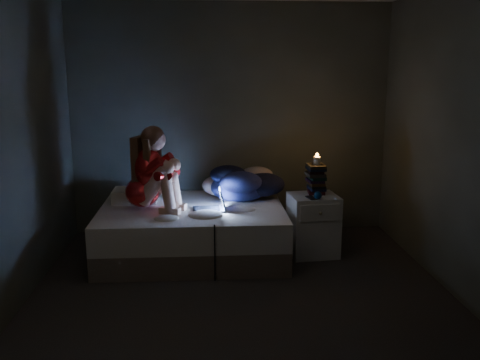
{
  "coord_description": "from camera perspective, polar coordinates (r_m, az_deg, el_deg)",
  "views": [
    {
      "loc": [
        -0.29,
        -4.07,
        1.93
      ],
      "look_at": [
        0.05,
        1.0,
        0.8
      ],
      "focal_mm": 39.27,
      "sensor_mm": 36.0,
      "label": 1
    }
  ],
  "objects": [
    {
      "name": "floor",
      "position": [
        4.52,
        0.21,
        -12.89
      ],
      "size": [
        3.6,
        3.8,
        0.02
      ],
      "primitive_type": "cube",
      "color": "black",
      "rests_on": "ground"
    },
    {
      "name": "wall_back",
      "position": [
        6.02,
        -1.05,
        6.52
      ],
      "size": [
        3.6,
        0.02,
        2.6
      ],
      "primitive_type": "cube",
      "color": "#34382F",
      "rests_on": "ground"
    },
    {
      "name": "wall_front",
      "position": [
        2.27,
        3.61,
        -3.57
      ],
      "size": [
        3.6,
        0.02,
        2.6
      ],
      "primitive_type": "cube",
      "color": "#34382F",
      "rests_on": "ground"
    },
    {
      "name": "wall_left",
      "position": [
        4.39,
        -24.1,
        3.21
      ],
      "size": [
        0.02,
        3.8,
        2.6
      ],
      "primitive_type": "cube",
      "color": "#34382F",
      "rests_on": "ground"
    },
    {
      "name": "wall_right",
      "position": [
        4.62,
        23.28,
        3.69
      ],
      "size": [
        0.02,
        3.8,
        2.6
      ],
      "primitive_type": "cube",
      "color": "#34382F",
      "rests_on": "ground"
    },
    {
      "name": "bed",
      "position": [
        5.44,
        -5.17,
        -5.47
      ],
      "size": [
        1.85,
        1.38,
        0.51
      ],
      "primitive_type": null,
      "color": "beige",
      "rests_on": "ground"
    },
    {
      "name": "pillow",
      "position": [
        5.64,
        -11.29,
        -1.63
      ],
      "size": [
        0.46,
        0.32,
        0.13
      ],
      "primitive_type": "cube",
      "color": "silver",
      "rests_on": "bed"
    },
    {
      "name": "woman",
      "position": [
        5.24,
        -10.64,
        1.33
      ],
      "size": [
        0.61,
        0.5,
        0.85
      ],
      "primitive_type": null,
      "rotation": [
        0.0,
        0.0,
        -0.34
      ],
      "color": "maroon",
      "rests_on": "bed"
    },
    {
      "name": "laptop",
      "position": [
        5.19,
        -3.45,
        -2.09
      ],
      "size": [
        0.33,
        0.23,
        0.23
      ],
      "primitive_type": null,
      "rotation": [
        0.0,
        0.0,
        0.02
      ],
      "color": "black",
      "rests_on": "bed"
    },
    {
      "name": "clothes_pile",
      "position": [
        5.6,
        -0.11,
        -0.16
      ],
      "size": [
        0.76,
        0.67,
        0.38
      ],
      "primitive_type": null,
      "rotation": [
        0.0,
        0.0,
        -0.29
      ],
      "color": "navy",
      "rests_on": "bed"
    },
    {
      "name": "nightstand",
      "position": [
        5.44,
        7.93,
        -4.86
      ],
      "size": [
        0.51,
        0.46,
        0.63
      ],
      "primitive_type": "cube",
      "rotation": [
        0.0,
        0.0,
        0.1
      ],
      "color": "silver",
      "rests_on": "ground"
    },
    {
      "name": "book_stack",
      "position": [
        5.42,
        8.29,
        0.09
      ],
      "size": [
        0.19,
        0.25,
        0.29
      ],
      "primitive_type": null,
      "color": "black",
      "rests_on": "nightstand"
    },
    {
      "name": "candle",
      "position": [
        5.38,
        8.36,
        2.03
      ],
      "size": [
        0.07,
        0.07,
        0.08
      ],
      "primitive_type": "cylinder",
      "color": "beige",
      "rests_on": "book_stack"
    },
    {
      "name": "phone",
      "position": [
        5.24,
        7.61,
        -1.91
      ],
      "size": [
        0.09,
        0.15,
        0.01
      ],
      "primitive_type": "cube",
      "rotation": [
        0.0,
        0.0,
        0.13
      ],
      "color": "black",
      "rests_on": "nightstand"
    },
    {
      "name": "blue_orb",
      "position": [
        5.19,
        8.28,
        -1.66
      ],
      "size": [
        0.08,
        0.08,
        0.08
      ],
      "primitive_type": "sphere",
      "color": "#05264D",
      "rests_on": "nightstand"
    }
  ]
}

